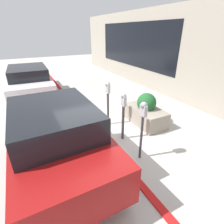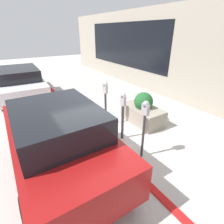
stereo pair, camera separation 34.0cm
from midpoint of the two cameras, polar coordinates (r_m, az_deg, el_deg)
name	(u,v)px [view 1 (the left image)]	position (r m, az deg, el deg)	size (l,w,h in m)	color
ground_plane	(108,142)	(5.25, 0.52, -9.91)	(40.00, 40.00, 0.00)	beige
curb_strip	(105,142)	(5.21, -0.27, -9.96)	(24.50, 0.16, 0.04)	red
building_facade	(220,61)	(7.59, 32.92, 13.90)	(24.50, 0.17, 4.06)	#9E9384
parking_meter_nearest	(143,119)	(4.18, 12.33, -2.31)	(0.19, 0.16, 1.56)	#38383D
parking_meter_second	(123,110)	(4.98, 5.68, 0.64)	(0.18, 0.15, 1.46)	#38383D
parking_meter_middle	(108,96)	(5.76, 0.34, 5.26)	(0.19, 0.16, 1.53)	#38383D
planter_box	(146,112)	(6.22, 12.51, -0.10)	(1.53, 0.83, 1.11)	gray
parked_car_middle	(55,136)	(4.11, -15.73, -7.55)	(4.00, 1.89, 1.63)	maroon
parked_car_rear	(29,80)	(9.73, -24.50, 9.52)	(4.66, 2.03, 1.43)	silver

